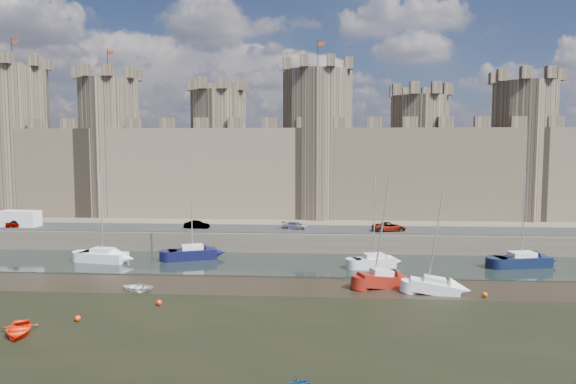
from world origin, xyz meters
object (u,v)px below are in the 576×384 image
at_px(car_1, 197,225).
at_px(dinghy_1, 298,383).
at_px(car_3, 389,227).
at_px(van, 20,219).
at_px(sailboat_5, 435,286).
at_px(dinghy_0, 19,330).
at_px(car_2, 296,226).
at_px(sailboat_4, 382,279).
at_px(sailboat_2, 374,261).
at_px(sailboat_3, 522,260).
at_px(sailboat_1, 192,253).
at_px(sailboat_0, 103,256).
at_px(car_0, 20,223).

relative_size(car_1, dinghy_1, 2.38).
distance_m(car_3, van, 50.54).
bearing_deg(sailboat_5, dinghy_0, -150.69).
xyz_separation_m(car_2, sailboat_4, (9.26, -18.98, -2.25)).
relative_size(sailboat_2, dinghy_0, 2.93).
height_order(car_1, dinghy_0, car_1).
distance_m(car_2, sailboat_3, 27.77).
xyz_separation_m(car_2, dinghy_1, (2.22, -40.77, -2.66)).
xyz_separation_m(car_3, dinghy_0, (-30.40, -32.97, -2.76)).
distance_m(car_3, sailboat_2, 11.01).
xyz_separation_m(car_3, sailboat_1, (-24.31, -7.49, -2.26)).
height_order(van, sailboat_3, sailboat_3).
distance_m(sailboat_0, sailboat_2, 31.44).
relative_size(car_2, dinghy_1, 2.58).
height_order(car_0, car_3, car_3).
relative_size(van, sailboat_3, 0.49).
xyz_separation_m(car_2, dinghy_0, (-18.13, -33.77, -2.67)).
bearing_deg(dinghy_1, sailboat_3, -50.37).
relative_size(van, dinghy_1, 3.70).
xyz_separation_m(car_0, dinghy_0, (19.89, -32.91, -2.73)).
bearing_deg(sailboat_2, sailboat_4, -107.35).
distance_m(car_1, car_3, 25.74).
height_order(car_0, sailboat_0, sailboat_0).
relative_size(car_1, sailboat_0, 0.32).
height_order(sailboat_2, dinghy_1, sailboat_2).
bearing_deg(car_2, car_3, -78.12).
relative_size(car_3, sailboat_3, 0.41).
bearing_deg(dinghy_0, van, 97.11).
relative_size(car_3, dinghy_1, 3.12).
distance_m(sailboat_0, sailboat_3, 48.09).
relative_size(car_2, sailboat_0, 0.35).
bearing_deg(dinghy_0, sailboat_2, 15.59).
bearing_deg(sailboat_5, sailboat_4, 164.83).
distance_m(car_1, sailboat_2, 25.32).
bearing_deg(car_3, sailboat_5, 173.18).
bearing_deg(sailboat_4, car_2, 94.10).
relative_size(sailboat_0, sailboat_2, 1.04).
bearing_deg(car_0, sailboat_5, -129.72).
relative_size(car_2, sailboat_2, 0.36).
xyz_separation_m(sailboat_5, dinghy_0, (-32.02, -12.86, -0.35)).
distance_m(sailboat_2, sailboat_3, 16.72).
relative_size(sailboat_1, sailboat_2, 1.10).
bearing_deg(sailboat_4, car_0, 137.11).
bearing_deg(sailboat_5, van, 165.91).
bearing_deg(dinghy_0, car_0, 97.19).
relative_size(car_2, car_3, 0.83).
distance_m(car_0, sailboat_0, 18.69).
bearing_deg(sailboat_5, car_3, 102.03).
height_order(car_2, sailboat_5, sailboat_5).
relative_size(car_0, van, 0.66).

